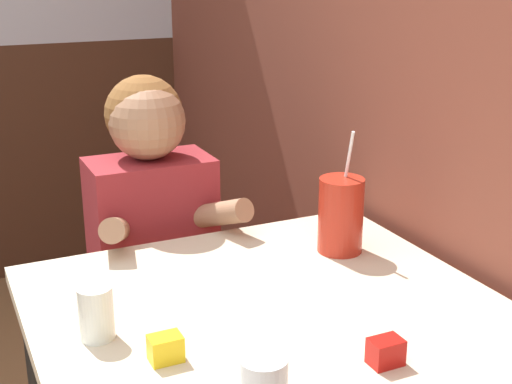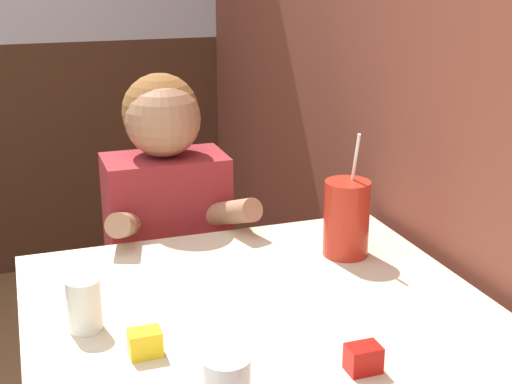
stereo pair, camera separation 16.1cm
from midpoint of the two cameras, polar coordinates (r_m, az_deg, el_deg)
The scene contains 6 objects.
main_table at distance 1.55m, azimuth -1.86°, elevation -11.56°, with size 0.97×0.90×0.77m.
person_seated at distance 2.10m, azimuth -10.36°, elevation -5.85°, with size 0.42×0.41×1.17m.
cocktail_pitcher at distance 1.76m, azimuth 4.21°, elevation -1.89°, with size 0.11×0.11×0.31m.
glass_center at distance 1.43m, azimuth -15.89°, elevation -9.35°, with size 0.07×0.07×0.11m.
condiment_ketchup at distance 1.32m, azimuth 6.85°, elevation -12.67°, with size 0.06×0.04×0.05m.
condiment_mustard at distance 1.34m, azimuth -10.75°, elevation -12.28°, with size 0.06×0.04×0.05m.
Camera 1 is at (0.36, -0.89, 1.47)m, focal length 50.00 mm.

